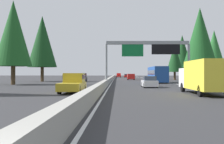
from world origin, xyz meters
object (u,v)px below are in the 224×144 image
Objects in this scene: pickup_far_center at (119,75)px; sedan_distant_b at (126,76)px; bus_distant_a at (157,74)px; minivan_mid_left at (131,76)px; conifer_left_mid at (42,42)px; sign_gantry_overhead at (149,50)px; oncoming_far at (82,77)px; oncoming_near at (73,83)px; box_truck_near_center at (203,76)px; sedan_far_right at (149,82)px; conifer_right_mid at (214,50)px; sedan_far_left at (126,76)px; conifer_right_distant at (182,52)px; conifer_right_near at (200,37)px; conifer_right_far at (175,58)px; conifer_left_near at (13,33)px.

sedan_distant_b is (-1.79, -3.26, -0.23)m from pickup_far_center.
minivan_mid_left is (23.16, 4.05, -0.77)m from bus_distant_a.
bus_distant_a is 26.54m from conifer_left_mid.
oncoming_far is at bearing 32.86° from sign_gantry_overhead.
oncoming_near is at bearing 148.55° from sign_gantry_overhead.
bus_distant_a is (12.97, -3.17, -3.58)m from sign_gantry_overhead.
box_truck_near_center is 12.25m from sedan_far_right.
box_truck_near_center is 37.23m from conifer_right_mid.
sedan_far_left is at bearing 175.41° from oncoming_near.
conifer_right_distant is 0.93× the size of conifer_left_mid.
conifer_left_mid is at bearing 163.14° from sedan_far_left.
sedan_far_right is at bearing 162.00° from conifer_right_distant.
box_truck_near_center reaches higher than oncoming_far.
oncoming_near is at bearing 138.91° from sedan_far_right.
sedan_far_left is at bearing 170.16° from oncoming_far.
sedan_far_right is 0.32× the size of conifer_right_distant.
conifer_right_distant reaches higher than conifer_right_near.
conifer_right_far is at bearing -98.73° from minivan_mid_left.
box_truck_near_center is at bearing 164.00° from conifer_right_near.
conifer_right_distant is (25.46, 0.78, 1.55)m from conifer_right_mid.
sedan_distant_b is 0.79× the size of oncoming_near.
oncoming_near is at bearing 157.39° from conifer_right_distant.
conifer_right_distant is (37.25, -5.76, 0.31)m from conifer_right_near.
bus_distant_a is at bearing -68.18° from conifer_left_near.
sedan_distant_b is 0.40× the size of conifer_right_mid.
sign_gantry_overhead is 83.64m from pickup_far_center.
sign_gantry_overhead is at bearing 162.17° from conifer_right_far.
pickup_far_center and oncoming_far have the same top height.
conifer_right_distant is 43.58m from conifer_left_mid.
conifer_right_near is at bearing -173.01° from sedan_far_left.
sedan_far_right is at bearing 163.65° from conifer_right_far.
conifer_right_near is 0.96× the size of conifer_right_distant.
conifer_right_far is at bearing 122.02° from oncoming_far.
conifer_left_near is at bearing 111.82° from bus_distant_a.
conifer_right_far reaches higher than oncoming_far.
bus_distant_a reaches higher than oncoming_far.
bus_distant_a is 27.44m from conifer_left_near.
conifer_right_near is (20.65, -18.35, 7.05)m from oncoming_near.
sedan_far_left is (88.40, 0.65, -4.61)m from sign_gantry_overhead.
conifer_left_mid is at bearing 47.35° from sign_gantry_overhead.
conifer_right_mid is 1.09× the size of conifer_right_far.
oncoming_near is at bearing 175.41° from sedan_far_left.
pickup_far_center reaches higher than sedan_far_right.
pickup_far_center is 1.27× the size of sedan_far_left.
oncoming_far reaches higher than minivan_mid_left.
conifer_left_near reaches higher than sedan_far_left.
box_truck_near_center reaches higher than minivan_mid_left.
sedan_distant_b is at bearing 175.22° from oncoming_near.
minivan_mid_left is 0.89× the size of oncoming_near.
conifer_left_mid is at bearing 74.58° from bus_distant_a.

